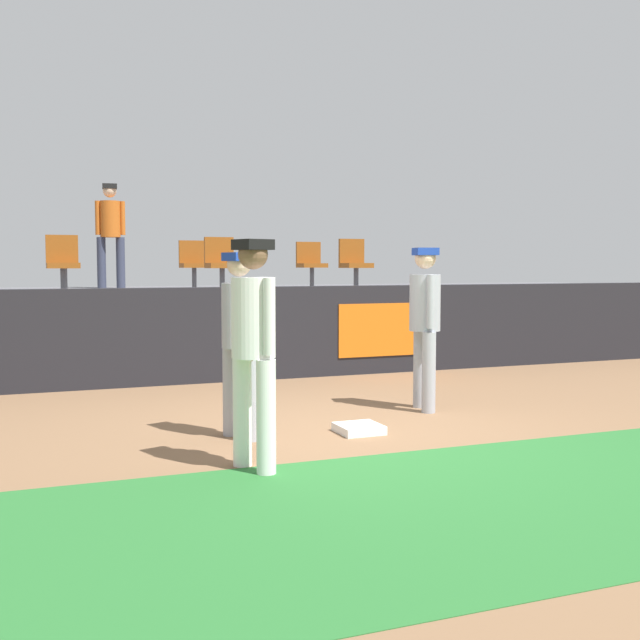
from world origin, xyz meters
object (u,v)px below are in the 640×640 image
(seat_back_right, at_px, (311,262))
(player_fielder_home, at_px, (253,338))
(seat_back_center, at_px, (193,261))
(spectator_hooded, at_px, (110,228))
(player_runner_visitor, at_px, (425,317))
(seat_back_left, at_px, (64,261))
(first_base, at_px, (359,429))
(seat_front_right, at_px, (354,261))
(seat_front_left, at_px, (63,261))
(seat_front_center, at_px, (221,261))
(player_coach_visitor, at_px, (239,331))

(seat_back_right, bearing_deg, player_fielder_home, -113.78)
(seat_back_center, bearing_deg, spectator_hooded, 156.50)
(player_fielder_home, bearing_deg, spectator_hooded, 162.22)
(player_runner_visitor, relative_size, seat_back_left, 2.10)
(first_base, bearing_deg, seat_front_right, 66.43)
(seat_front_right, relative_size, seat_back_left, 1.00)
(first_base, bearing_deg, seat_front_left, 114.82)
(seat_front_center, bearing_deg, player_runner_visitor, -74.68)
(player_coach_visitor, bearing_deg, seat_front_right, 125.82)
(seat_front_center, bearing_deg, player_fielder_home, -101.93)
(player_coach_visitor, xyz_separation_m, seat_front_center, (1.07, 4.88, 0.66))
(player_fielder_home, relative_size, seat_front_left, 2.11)
(seat_front_left, height_order, spectator_hooded, spectator_hooded)
(seat_back_center, xyz_separation_m, seat_back_left, (-2.15, 0.00, 0.00))
(first_base, xyz_separation_m, player_coach_visitor, (-1.10, 0.20, 0.94))
(seat_front_left, bearing_deg, seat_back_right, 21.92)
(seat_back_right, bearing_deg, seat_back_left, -180.00)
(first_base, height_order, seat_back_left, seat_back_left)
(seat_back_left, bearing_deg, seat_back_right, 0.00)
(first_base, bearing_deg, seat_back_right, 72.81)
(seat_front_left, bearing_deg, first_base, -65.18)
(seat_back_right, xyz_separation_m, spectator_hooded, (-3.54, 0.58, 0.58))
(player_fielder_home, bearing_deg, first_base, 105.86)
(spectator_hooded, bearing_deg, seat_back_center, 161.90)
(seat_front_center, distance_m, spectator_hooded, 2.81)
(spectator_hooded, bearing_deg, seat_front_left, 73.94)
(seat_front_left, relative_size, seat_front_center, 1.00)
(seat_front_right, height_order, seat_back_right, same)
(player_runner_visitor, bearing_deg, first_base, -43.46)
(player_fielder_home, distance_m, seat_front_left, 6.09)
(first_base, relative_size, player_coach_visitor, 0.24)
(player_coach_visitor, bearing_deg, player_fielder_home, -30.05)
(first_base, distance_m, seat_back_center, 7.06)
(player_runner_visitor, relative_size, seat_front_right, 2.10)
(player_runner_visitor, relative_size, seat_front_center, 2.10)
(player_coach_visitor, relative_size, seat_back_left, 2.01)
(seat_front_left, distance_m, seat_back_right, 4.82)
(seat_back_center, height_order, seat_front_center, same)
(first_base, relative_size, seat_back_left, 0.48)
(seat_front_left, relative_size, seat_back_right, 1.00)
(player_runner_visitor, distance_m, seat_front_center, 4.48)
(player_fielder_home, bearing_deg, seat_back_right, 137.62)
(first_base, xyz_separation_m, seat_back_left, (-2.23, 6.87, 1.60))
(seat_front_center, xyz_separation_m, spectator_hooded, (-1.38, 2.38, 0.58))
(seat_front_left, bearing_deg, seat_front_right, -0.00)
(first_base, distance_m, seat_front_left, 5.82)
(seat_front_left, xyz_separation_m, seat_front_center, (2.31, 0.00, 0.00))
(seat_back_left, distance_m, spectator_hooded, 1.16)
(player_coach_visitor, distance_m, seat_back_left, 6.81)
(player_fielder_home, xyz_separation_m, player_coach_visitor, (0.19, 1.08, -0.04))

